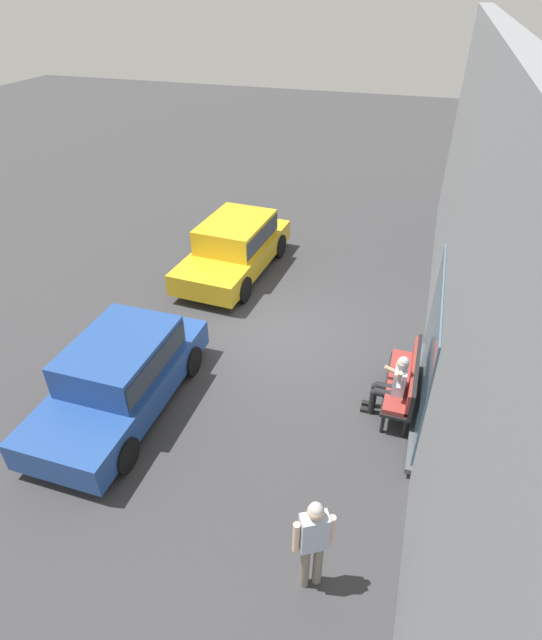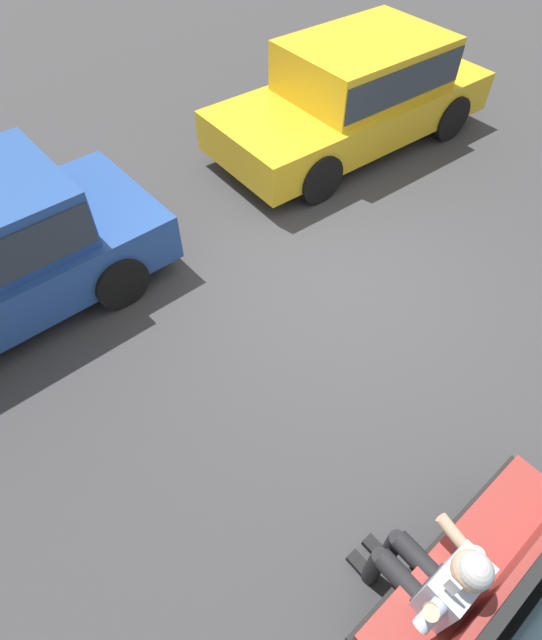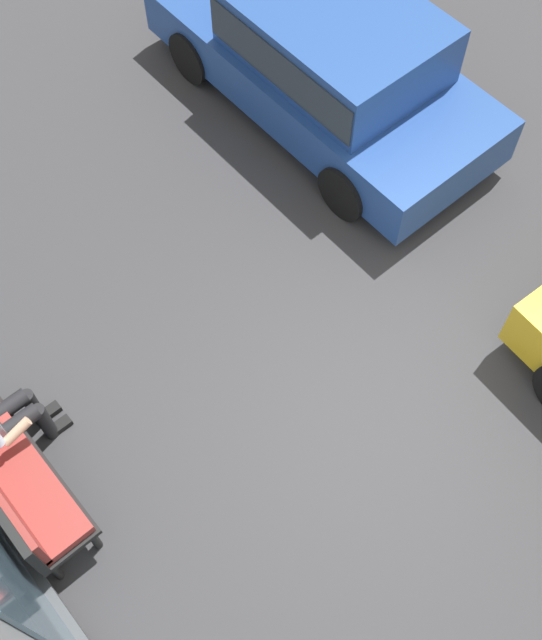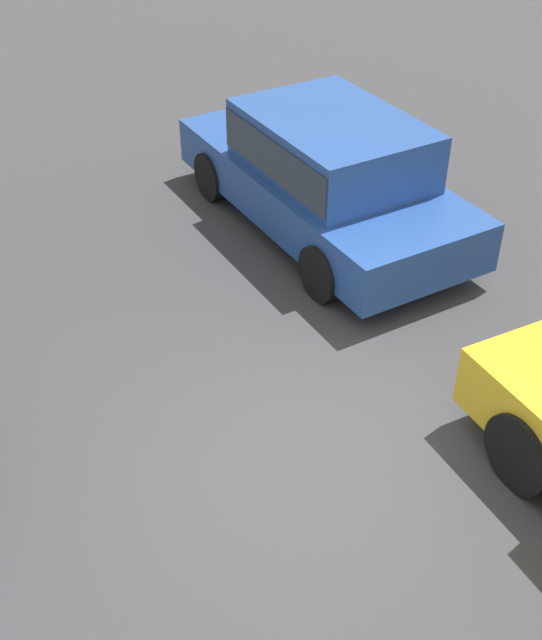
{
  "view_description": "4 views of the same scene",
  "coord_description": "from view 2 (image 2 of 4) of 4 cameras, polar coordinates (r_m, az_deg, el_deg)",
  "views": [
    {
      "loc": [
        9.22,
        2.6,
        6.89
      ],
      "look_at": [
        1.21,
        0.07,
        1.11
      ],
      "focal_mm": 28.0,
      "sensor_mm": 36.0,
      "label": 1
    },
    {
      "loc": [
        3.28,
        2.6,
        4.21
      ],
      "look_at": [
        1.63,
        0.67,
        1.21
      ],
      "focal_mm": 28.0,
      "sensor_mm": 36.0,
      "label": 2
    },
    {
      "loc": [
        -1.46,
        2.6,
        6.88
      ],
      "look_at": [
        1.03,
        0.47,
        1.09
      ],
      "focal_mm": 45.0,
      "sensor_mm": 36.0,
      "label": 3
    },
    {
      "loc": [
        -3.8,
        2.6,
        4.94
      ],
      "look_at": [
        0.81,
        -0.07,
        0.98
      ],
      "focal_mm": 45.0,
      "sensor_mm": 36.0,
      "label": 4
    }
  ],
  "objects": [
    {
      "name": "bench",
      "position": [
        3.96,
        23.56,
        -25.1
      ],
      "size": [
        1.89,
        0.55,
        1.05
      ],
      "color": "black",
      "rests_on": "ground_plane"
    },
    {
      "name": "ground_plane",
      "position": [
        5.94,
        7.75,
        4.08
      ],
      "size": [
        60.0,
        60.0,
        0.0
      ],
      "primitive_type": "plane",
      "color": "#38383A"
    },
    {
      "name": "parked_car_near",
      "position": [
        8.14,
        9.79,
        24.51
      ],
      "size": [
        4.41,
        2.08,
        1.49
      ],
      "color": "gold",
      "rests_on": "ground_plane"
    },
    {
      "name": "person_on_phone",
      "position": [
        3.7,
        18.01,
        -26.23
      ],
      "size": [
        0.73,
        0.74,
        1.38
      ],
      "color": "black",
      "rests_on": "ground_plane"
    }
  ]
}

